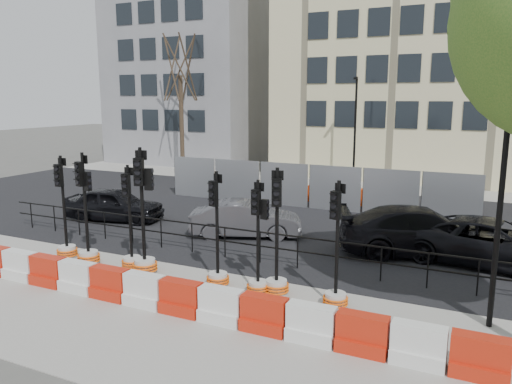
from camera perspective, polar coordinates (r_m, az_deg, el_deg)
The scene contains 24 objects.
ground at distance 14.73m, azimuth -5.82°, elevation -8.85°, with size 120.00×120.00×0.00m, color #51514C.
sidewalk_near at distance 12.44m, azimuth -13.12°, elevation -12.84°, with size 40.00×6.00×0.02m, color gray.
road at distance 20.78m, azimuth 4.17°, elevation -2.93°, with size 40.00×14.00×0.03m, color black.
sidewalk_far at distance 29.19m, azimuth 10.55°, elevation 0.91°, with size 40.00×4.00×0.02m, color gray.
building_grey at distance 39.99m, azimuth -7.05°, elevation 13.69°, with size 11.00×9.06×14.00m.
building_cream at distance 34.48m, azimuth 17.13°, elevation 17.12°, with size 15.00×10.06×18.00m.
kerb_railing at distance 15.51m, azimuth -3.58°, elevation -5.13°, with size 18.00×0.04×1.00m.
heras_fencing at distance 23.29m, azimuth 5.48°, elevation 0.31°, with size 14.33×1.72×2.00m.
lamp_post_far at distance 27.72m, azimuth 11.24°, elevation 7.06°, with size 0.12×0.56×6.00m.
lamp_post_near at distance 11.47m, azimuth 26.34°, elevation 1.05°, with size 0.12×0.56×6.00m.
tree_bare_far at distance 32.91m, azimuth -8.67°, elevation 13.68°, with size 2.00×2.00×9.00m.
barrier_row at distance 12.45m, azimuth -12.62°, elevation -11.03°, with size 15.70×0.50×0.80m.
traffic_signal_a at distance 16.57m, azimuth -20.90°, elevation -4.89°, with size 0.63×0.63×3.21m.
traffic_signal_b at distance 15.70m, azimuth -18.72°, elevation -5.06°, with size 0.66×0.66×3.37m.
traffic_signal_c at distance 14.98m, azimuth -14.08°, elevation -6.25°, with size 0.60×0.60×3.07m.
traffic_signal_d at distance 14.42m, azimuth -12.66°, elevation -5.91°, with size 0.71×0.71×3.60m.
traffic_signal_e at distance 13.27m, azimuth -4.45°, elevation -8.15°, with size 0.61×0.61×3.09m.
traffic_signal_f at distance 12.69m, azimuth 0.25°, elevation -8.70°, with size 0.58×0.58×2.96m.
traffic_signal_g at distance 12.70m, azimuth 2.36°, elevation -8.85°, with size 0.64×0.64×3.26m.
traffic_signal_h at distance 12.10m, azimuth 9.08°, elevation -10.18°, with size 0.61×0.61×3.08m.
car_a at distance 20.95m, azimuth -15.84°, elevation -1.36°, with size 4.19×2.40×1.34m, color black.
car_b at distance 17.84m, azimuth -1.17°, elevation -3.12°, with size 4.16×2.76×1.30m, color #424246.
car_c at distance 16.66m, azimuth 18.39°, elevation -4.29°, with size 5.67×3.93×1.52m, color black.
car_d at distance 16.39m, azimuth 25.47°, elevation -5.29°, with size 5.27×2.95×1.39m, color black.
Camera 1 is at (7.22, -11.85, 4.95)m, focal length 35.00 mm.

